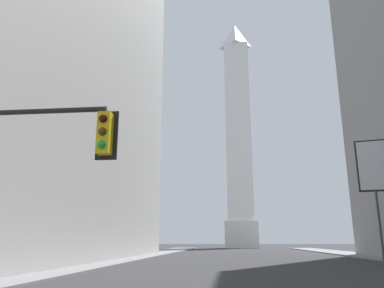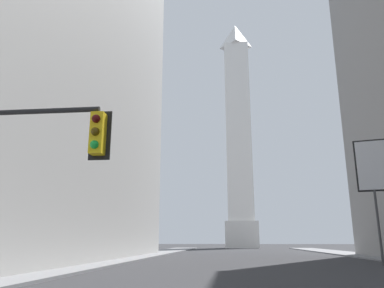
% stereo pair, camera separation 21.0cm
% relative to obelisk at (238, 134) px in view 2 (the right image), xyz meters
% --- Properties ---
extents(sidewalk_left, '(5.00, 108.24, 0.15)m').
position_rel_obelisk_xyz_m(sidewalk_left, '(-12.79, -57.73, -28.01)').
color(sidewalk_left, slate).
rests_on(sidewalk_left, ground_plane).
extents(obelisk, '(7.73, 7.73, 59.10)m').
position_rel_obelisk_xyz_m(obelisk, '(0.00, 0.00, 0.00)').
color(obelisk, silver).
rests_on(obelisk, ground_plane).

